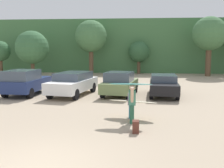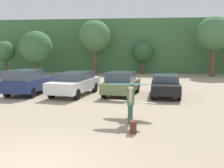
# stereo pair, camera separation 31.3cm
# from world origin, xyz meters

# --- Properties ---
(ground_plane) EXTENTS (120.00, 120.00, 0.00)m
(ground_plane) POSITION_xyz_m (0.00, 0.00, 0.00)
(ground_plane) COLOR tan
(hillside_ridge) EXTENTS (108.00, 12.00, 6.93)m
(hillside_ridge) POSITION_xyz_m (0.00, 33.77, 3.46)
(hillside_ridge) COLOR #427042
(hillside_ridge) RESTS_ON ground_plane
(tree_ridge_back) EXTENTS (2.45, 2.45, 4.06)m
(tree_ridge_back) POSITION_xyz_m (-14.02, 25.07, 2.80)
(tree_ridge_back) COLOR brown
(tree_ridge_back) RESTS_ON ground_plane
(tree_left) EXTENTS (3.84, 3.84, 5.19)m
(tree_left) POSITION_xyz_m (-9.48, 23.81, 3.26)
(tree_left) COLOR brown
(tree_left) RESTS_ON ground_plane
(tree_center_right) EXTENTS (3.82, 3.82, 6.52)m
(tree_center_right) POSITION_xyz_m (-2.80, 25.61, 4.57)
(tree_center_right) COLOR brown
(tree_center_right) RESTS_ON ground_plane
(tree_far_left) EXTENTS (2.57, 2.57, 4.03)m
(tree_far_left) POSITION_xyz_m (2.99, 26.90, 2.71)
(tree_far_left) COLOR brown
(tree_far_left) RESTS_ON ground_plane
(tree_center_left) EXTENTS (3.81, 3.81, 6.70)m
(tree_center_left) POSITION_xyz_m (10.81, 24.61, 4.73)
(tree_center_left) COLOR brown
(tree_center_left) RESTS_ON ground_plane
(parked_car_navy) EXTENTS (2.12, 4.18, 1.70)m
(parked_car_navy) POSITION_xyz_m (-4.69, 10.52, 0.88)
(parked_car_navy) COLOR navy
(parked_car_navy) RESTS_ON ground_plane
(parked_car_white) EXTENTS (2.72, 4.94, 1.53)m
(parked_car_white) POSITION_xyz_m (-1.53, 10.73, 0.83)
(parked_car_white) COLOR white
(parked_car_white) RESTS_ON ground_plane
(parked_car_olive_green) EXTENTS (2.44, 4.30, 1.57)m
(parked_car_olive_green) POSITION_xyz_m (1.56, 10.95, 0.79)
(parked_car_olive_green) COLOR #6B7F4C
(parked_car_olive_green) RESTS_ON ground_plane
(parked_car_black) EXTENTS (2.00, 4.31, 1.37)m
(parked_car_black) POSITION_xyz_m (4.43, 11.05, 0.73)
(parked_car_black) COLOR black
(parked_car_black) RESTS_ON ground_plane
(person_adult) EXTENTS (0.30, 0.67, 1.59)m
(person_adult) POSITION_xyz_m (2.45, 4.37, 0.90)
(person_adult) COLOR #26593F
(person_adult) RESTS_ON ground_plane
(person_child) EXTENTS (0.24, 0.55, 1.26)m
(person_child) POSITION_xyz_m (2.38, 5.17, 0.71)
(person_child) COLOR teal
(person_child) RESTS_ON ground_plane
(surfboard_teal) EXTENTS (1.80, 0.54, 0.14)m
(surfboard_teal) POSITION_xyz_m (2.39, 4.49, 1.60)
(surfboard_teal) COLOR teal
(surfboard_cream) EXTENTS (2.29, 1.17, 0.17)m
(surfboard_cream) POSITION_xyz_m (2.48, 5.20, 0.73)
(surfboard_cream) COLOR beige
(backpack_dropped) EXTENTS (0.24, 0.34, 0.45)m
(backpack_dropped) POSITION_xyz_m (2.61, 3.04, 0.22)
(backpack_dropped) COLOR #592D23
(backpack_dropped) RESTS_ON ground_plane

